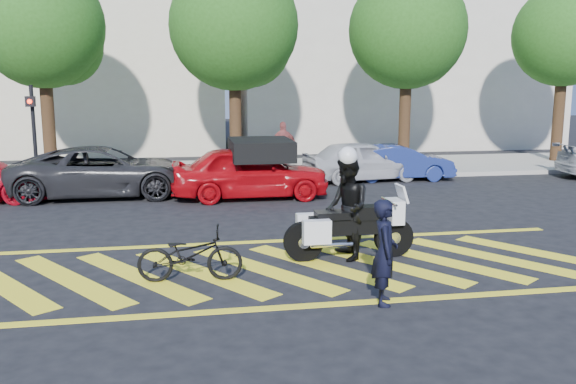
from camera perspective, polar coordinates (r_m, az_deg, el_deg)
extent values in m
plane|color=black|center=(11.04, 0.85, -7.09)|extent=(90.00, 90.00, 0.00)
cube|color=#9E998E|center=(22.66, -4.87, 2.07)|extent=(60.00, 5.00, 0.15)
cube|color=yellow|center=(11.26, -25.25, -7.73)|extent=(2.43, 3.21, 0.01)
cube|color=yellow|center=(11.02, -19.68, -7.72)|extent=(2.43, 3.21, 0.01)
cube|color=yellow|center=(10.88, -13.91, -7.63)|extent=(2.43, 3.21, 0.01)
cube|color=yellow|center=(10.86, -8.07, -7.47)|extent=(2.43, 3.21, 0.01)
cube|color=yellow|center=(10.94, -2.26, -7.23)|extent=(2.43, 3.21, 0.01)
cube|color=yellow|center=(11.14, 3.40, -6.93)|extent=(2.43, 3.21, 0.01)
cube|color=yellow|center=(11.43, 8.81, -6.58)|extent=(2.43, 3.21, 0.01)
cube|color=yellow|center=(11.83, 13.89, -6.19)|extent=(2.43, 3.21, 0.01)
cube|color=yellow|center=(12.30, 18.61, -5.79)|extent=(2.43, 3.21, 0.01)
cube|color=yellow|center=(12.86, 22.94, -5.39)|extent=(2.43, 3.21, 0.01)
cube|color=yellow|center=(9.28, 3.10, -10.51)|extent=(12.00, 0.20, 0.01)
cube|color=yellow|center=(12.83, -0.75, -4.58)|extent=(12.00, 0.20, 0.01)
cube|color=beige|center=(31.96, -21.38, 12.65)|extent=(16.00, 8.00, 10.00)
cube|color=beige|center=(33.29, 9.57, 13.93)|extent=(16.00, 8.00, 11.00)
cylinder|color=black|center=(22.83, -21.52, 6.31)|extent=(0.44, 0.44, 4.00)
sphere|color=#245617|center=(22.87, -22.06, 14.21)|extent=(4.20, 4.20, 4.20)
sphere|color=#245617|center=(23.01, -20.30, 12.72)|extent=(2.73, 2.73, 2.73)
cylinder|color=black|center=(22.47, -4.95, 6.93)|extent=(0.44, 0.44, 4.00)
sphere|color=#245617|center=(22.52, -5.08, 15.26)|extent=(4.60, 4.60, 4.60)
sphere|color=#245617|center=(22.83, -3.58, 13.47)|extent=(2.99, 2.99, 2.99)
cylinder|color=black|center=(23.94, 10.86, 6.99)|extent=(0.44, 0.44, 4.00)
sphere|color=#245617|center=(23.98, 11.13, 14.67)|extent=(4.40, 4.40, 4.40)
sphere|color=#245617|center=(24.43, 12.16, 13.00)|extent=(2.86, 2.86, 2.86)
cylinder|color=black|center=(26.94, 23.99, 6.64)|extent=(0.44, 0.44, 4.00)
sphere|color=#245617|center=(26.97, 24.48, 13.22)|extent=(4.00, 4.00, 4.00)
sphere|color=#245617|center=(27.52, 25.08, 11.84)|extent=(2.60, 2.60, 2.60)
cylinder|color=black|center=(20.71, -22.63, 4.79)|extent=(0.12, 0.12, 3.20)
cube|color=black|center=(20.46, -22.97, 7.81)|extent=(0.28, 0.18, 0.32)
sphere|color=#FF260C|center=(20.36, -23.03, 7.79)|extent=(0.14, 0.14, 0.14)
imported|color=black|center=(9.21, 9.04, -5.58)|extent=(0.52, 0.66, 1.60)
imported|color=black|center=(10.33, -9.16, -5.80)|extent=(1.78, 0.73, 0.92)
cylinder|color=black|center=(11.34, 1.46, -4.67)|extent=(0.75, 0.17, 0.75)
cylinder|color=silver|center=(11.34, 1.46, -4.67)|extent=(0.23, 0.18, 0.23)
cylinder|color=black|center=(11.83, 9.85, -4.19)|extent=(0.75, 0.17, 0.75)
cylinder|color=silver|center=(11.83, 9.85, -4.19)|extent=(0.23, 0.18, 0.23)
cube|color=black|center=(11.47, 5.50, -3.08)|extent=(1.42, 0.31, 0.34)
cube|color=black|center=(11.51, 7.14, -1.91)|extent=(0.51, 0.35, 0.25)
cube|color=black|center=(11.35, 4.15, -2.15)|extent=(0.63, 0.39, 0.14)
cube|color=silver|center=(11.71, 9.93, -1.78)|extent=(0.26, 0.48, 0.45)
cube|color=silver|center=(11.59, 2.03, -3.07)|extent=(0.51, 0.21, 0.43)
cube|color=silver|center=(11.04, 2.71, -3.76)|extent=(0.51, 0.21, 0.43)
imported|color=black|center=(11.40, 5.53, -1.49)|extent=(0.75, 0.96, 1.96)
imported|color=#B2080F|center=(17.41, -3.56, 1.88)|extent=(4.47, 1.81, 1.52)
imported|color=black|center=(18.46, -16.84, 1.84)|extent=(5.26, 2.44, 1.46)
imported|color=#B9B9BD|center=(20.60, 6.96, 2.92)|extent=(4.21, 2.15, 1.37)
imported|color=navy|center=(21.03, 10.37, 2.73)|extent=(3.70, 1.51, 1.19)
imported|color=#A04B48|center=(22.63, -0.43, 4.45)|extent=(1.02, 0.47, 1.70)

